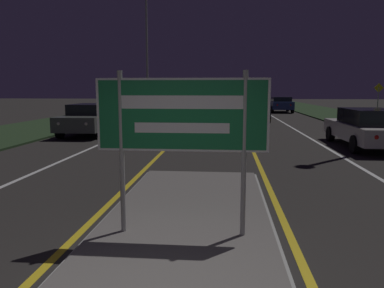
# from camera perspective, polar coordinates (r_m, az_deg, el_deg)

# --- Properties ---
(median_island) EXTENTS (2.66, 7.96, 0.10)m
(median_island) POSITION_cam_1_polar(r_m,az_deg,el_deg) (5.38, -1.49, -13.94)
(median_island) COLOR #999993
(median_island) RESTS_ON ground_plane
(verge_left) EXTENTS (5.00, 100.00, 0.08)m
(verge_left) POSITION_cam_1_polar(r_m,az_deg,el_deg) (25.18, -18.47, 3.25)
(verge_left) COLOR #23381E
(verge_left) RESTS_ON ground_plane
(verge_right) EXTENTS (5.00, 100.00, 0.08)m
(verge_right) POSITION_cam_1_polar(r_m,az_deg,el_deg) (24.73, 26.33, 2.73)
(verge_right) COLOR #23381E
(verge_right) RESTS_ON ground_plane
(centre_line_yellow_left) EXTENTS (0.12, 70.00, 0.01)m
(centre_line_yellow_left) POSITION_cam_1_polar(r_m,az_deg,el_deg) (28.13, 0.89, 4.09)
(centre_line_yellow_left) COLOR gold
(centre_line_yellow_left) RESTS_ON ground_plane
(centre_line_yellow_right) EXTENTS (0.12, 70.00, 0.01)m
(centre_line_yellow_right) POSITION_cam_1_polar(r_m,az_deg,el_deg) (28.07, 7.10, 4.02)
(centre_line_yellow_right) COLOR gold
(centre_line_yellow_right) RESTS_ON ground_plane
(lane_line_white_left) EXTENTS (0.12, 70.00, 0.01)m
(lane_line_white_left) POSITION_cam_1_polar(r_m,az_deg,el_deg) (28.46, -4.51, 4.12)
(lane_line_white_left) COLOR silver
(lane_line_white_left) RESTS_ON ground_plane
(lane_line_white_right) EXTENTS (0.12, 70.00, 0.01)m
(lane_line_white_right) POSITION_cam_1_polar(r_m,az_deg,el_deg) (28.29, 12.55, 3.92)
(lane_line_white_right) COLOR silver
(lane_line_white_right) RESTS_ON ground_plane
(edge_line_white_left) EXTENTS (0.10, 70.00, 0.01)m
(edge_line_white_left) POSITION_cam_1_polar(r_m,az_deg,el_deg) (29.12, -10.36, 4.10)
(edge_line_white_left) COLOR silver
(edge_line_white_left) RESTS_ON ground_plane
(edge_line_white_right) EXTENTS (0.10, 70.00, 0.01)m
(edge_line_white_right) POSITION_cam_1_polar(r_m,az_deg,el_deg) (28.82, 18.49, 3.77)
(edge_line_white_right) COLOR silver
(edge_line_white_right) RESTS_ON ground_plane
(highway_sign) EXTENTS (2.31, 0.07, 2.23)m
(highway_sign) POSITION_cam_1_polar(r_m,az_deg,el_deg) (4.99, -1.57, 3.51)
(highway_sign) COLOR #9E9E99
(highway_sign) RESTS_ON median_island
(streetlight_left_far) EXTENTS (0.54, 0.54, 10.99)m
(streetlight_left_far) POSITION_cam_1_polar(r_m,az_deg,el_deg) (34.84, -6.93, 16.34)
(streetlight_left_far) COLOR #9E9E99
(streetlight_left_far) RESTS_ON ground_plane
(car_receding_0) EXTENTS (1.95, 4.81, 1.40)m
(car_receding_0) POSITION_cam_1_polar(r_m,az_deg,el_deg) (14.83, 25.20, 2.31)
(car_receding_0) COLOR silver
(car_receding_0) RESTS_ON ground_plane
(car_receding_1) EXTENTS (1.98, 4.59, 1.37)m
(car_receding_1) POSITION_cam_1_polar(r_m,az_deg,el_deg) (24.91, 9.26, 5.16)
(car_receding_1) COLOR black
(car_receding_1) RESTS_ON ground_plane
(car_receding_2) EXTENTS (1.96, 4.34, 1.41)m
(car_receding_2) POSITION_cam_1_polar(r_m,az_deg,el_deg) (35.35, 13.34, 5.95)
(car_receding_2) COLOR navy
(car_receding_2) RESTS_ON ground_plane
(car_receding_3) EXTENTS (1.91, 4.64, 1.37)m
(car_receding_3) POSITION_cam_1_polar(r_m,az_deg,el_deg) (42.11, 8.25, 6.42)
(car_receding_3) COLOR #B7B7BC
(car_receding_3) RESTS_ON ground_plane
(car_approaching_0) EXTENTS (2.01, 4.21, 1.41)m
(car_approaching_0) POSITION_cam_1_polar(r_m,az_deg,el_deg) (17.88, -15.15, 3.75)
(car_approaching_0) COLOR #4C514C
(car_approaching_0) RESTS_ON ground_plane
(car_approaching_1) EXTENTS (1.99, 4.23, 1.52)m
(car_approaching_1) POSITION_cam_1_polar(r_m,az_deg,el_deg) (26.55, -9.00, 5.47)
(car_approaching_1) COLOR black
(car_approaching_1) RESTS_ON ground_plane
(warning_sign) EXTENTS (0.60, 0.06, 2.39)m
(warning_sign) POSITION_cam_1_polar(r_m,az_deg,el_deg) (26.93, 26.49, 6.27)
(warning_sign) COLOR #9E9E99
(warning_sign) RESTS_ON verge_right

